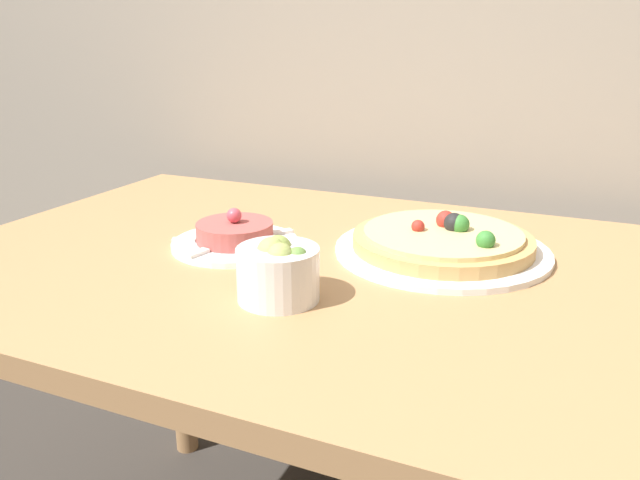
% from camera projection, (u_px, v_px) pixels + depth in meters
% --- Properties ---
extents(dining_table, '(1.36, 0.84, 0.77)m').
position_uv_depth(dining_table, '(348.00, 322.00, 1.01)').
color(dining_table, '#AD7F51').
rests_on(dining_table, ground_plane).
extents(pizza_plate, '(0.35, 0.35, 0.07)m').
position_uv_depth(pizza_plate, '(443.00, 243.00, 1.02)').
color(pizza_plate, white).
rests_on(pizza_plate, dining_table).
extents(tartare_plate, '(0.21, 0.21, 0.07)m').
position_uv_depth(tartare_plate, '(235.00, 237.00, 1.05)').
color(tartare_plate, white).
rests_on(tartare_plate, dining_table).
extents(small_bowl, '(0.11, 0.11, 0.09)m').
position_uv_depth(small_bowl, '(278.00, 270.00, 0.84)').
color(small_bowl, white).
rests_on(small_bowl, dining_table).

